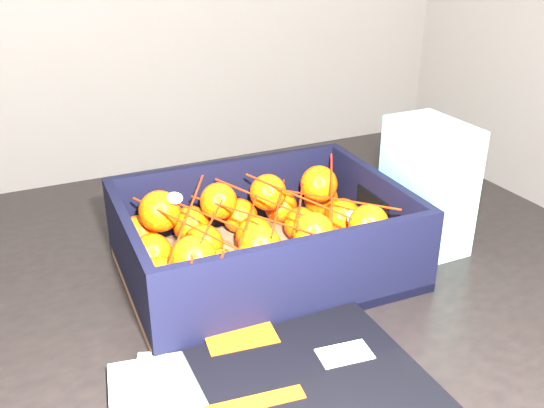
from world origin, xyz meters
name	(u,v)px	position (x,y,z in m)	size (l,w,h in m)	color
table	(186,344)	(-0.06, -0.20, 0.65)	(1.23, 0.84, 0.75)	black
produce_crate	(263,247)	(0.04, -0.22, 0.78)	(0.35, 0.27, 0.11)	#8E6041
clementine_heap	(263,237)	(0.04, -0.22, 0.80)	(0.33, 0.25, 0.10)	#FF5105
mesh_net	(259,213)	(0.03, -0.23, 0.84)	(0.29, 0.24, 0.09)	red
retail_carton	(427,186)	(0.28, -0.24, 0.84)	(0.08, 0.12, 0.18)	white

